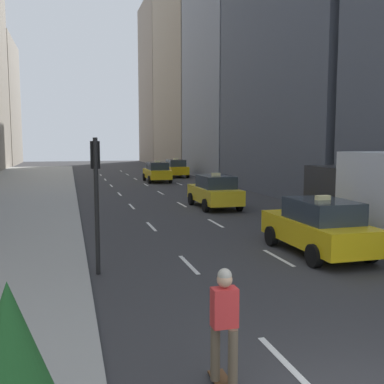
{
  "coord_description": "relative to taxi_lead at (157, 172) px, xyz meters",
  "views": [
    {
      "loc": [
        -3.42,
        -4.07,
        3.49
      ],
      "look_at": [
        0.81,
        11.32,
        1.7
      ],
      "focal_mm": 42.0,
      "sensor_mm": 36.0,
      "label": 1
    }
  ],
  "objects": [
    {
      "name": "sidewalk_left",
      "position": [
        -11.0,
        -7.44,
        -0.81
      ],
      "size": [
        8.0,
        66.0,
        0.15
      ],
      "primitive_type": "cube",
      "color": "#9E9E99",
      "rests_on": "ground"
    },
    {
      "name": "lane_markings",
      "position": [
        -1.4,
        -11.44,
        -0.87
      ],
      "size": [
        5.72,
        56.0,
        0.01
      ],
      "color": "white",
      "rests_on": "ground"
    },
    {
      "name": "building_row_right",
      "position": [
        8.0,
        5.42,
        12.94
      ],
      "size": [
        6.0,
        76.3,
        32.8
      ],
      "color": "#4C515B",
      "rests_on": "ground"
    },
    {
      "name": "taxi_lead",
      "position": [
        0.0,
        0.0,
        0.0
      ],
      "size": [
        2.02,
        4.4,
        1.87
      ],
      "color": "yellow",
      "rests_on": "ground"
    },
    {
      "name": "taxi_second",
      "position": [
        0.0,
        -26.33,
        0.0
      ],
      "size": [
        2.02,
        4.4,
        1.87
      ],
      "color": "yellow",
      "rests_on": "ground"
    },
    {
      "name": "taxi_third",
      "position": [
        0.0,
        -16.05,
        0.0
      ],
      "size": [
        2.02,
        4.4,
        1.87
      ],
      "color": "yellow",
      "rests_on": "ground"
    },
    {
      "name": "taxi_fourth",
      "position": [
        2.8,
        4.95,
        0.0
      ],
      "size": [
        2.02,
        4.4,
        1.87
      ],
      "color": "yellow",
      "rests_on": "ground"
    },
    {
      "name": "skateboarder",
      "position": [
        -5.38,
        -32.8,
        0.08
      ],
      "size": [
        0.36,
        0.8,
        1.75
      ],
      "color": "brown",
      "rests_on": "ground"
    },
    {
      "name": "planter_with_shrub",
      "position": [
        -8.06,
        -33.81,
        0.27
      ],
      "size": [
        1.0,
        1.0,
        1.95
      ],
      "color": "beige",
      "rests_on": "sidewalk_left"
    },
    {
      "name": "traffic_light_pole",
      "position": [
        -6.75,
        -26.59,
        1.53
      ],
      "size": [
        0.24,
        0.42,
        3.6
      ],
      "color": "black",
      "rests_on": "ground"
    }
  ]
}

